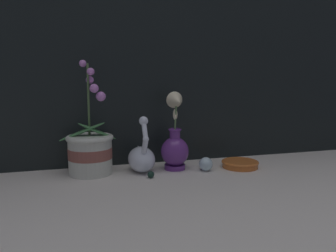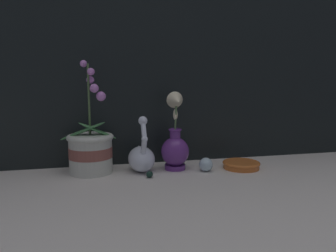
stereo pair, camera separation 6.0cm
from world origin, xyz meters
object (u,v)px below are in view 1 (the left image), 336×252
object	(u,v)px
swan_figurine	(141,157)
amber_dish	(240,163)
orchid_potted_plant	(90,150)
blue_vase	(175,144)
glass_sphere	(206,164)

from	to	relation	value
swan_figurine	amber_dish	size ratio (longest dim) A/B	1.48
orchid_potted_plant	amber_dish	world-z (taller)	orchid_potted_plant
orchid_potted_plant	amber_dish	distance (m)	0.59
swan_figurine	orchid_potted_plant	bearing A→B (deg)	173.33
swan_figurine	blue_vase	distance (m)	0.14
glass_sphere	swan_figurine	bearing A→B (deg)	166.04
glass_sphere	amber_dish	bearing A→B (deg)	3.50
orchid_potted_plant	swan_figurine	xyz separation A→B (m)	(0.19, -0.02, -0.03)
amber_dish	orchid_potted_plant	bearing A→B (deg)	172.88
swan_figurine	blue_vase	xyz separation A→B (m)	(0.13, -0.01, 0.05)
orchid_potted_plant	glass_sphere	bearing A→B (deg)	-10.80
amber_dish	swan_figurine	bearing A→B (deg)	172.66
orchid_potted_plant	glass_sphere	size ratio (longest dim) A/B	7.91
blue_vase	amber_dish	xyz separation A→B (m)	(0.26, -0.04, -0.09)
blue_vase	swan_figurine	bearing A→B (deg)	176.77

